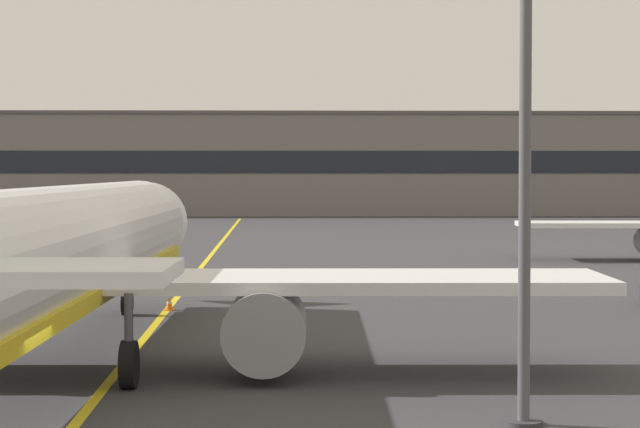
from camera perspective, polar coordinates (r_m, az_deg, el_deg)
taxiway_centreline at (r=55.75m, az=-6.77°, el=-3.96°), size 1.99×179.99×0.01m
airliner_foreground at (r=35.19m, az=-12.70°, el=-2.04°), size 32.09×41.46×11.65m
apron_lamp_post at (r=28.23m, az=9.59°, el=4.07°), size 2.24×0.90×13.11m
safety_cone_by_nose_gear at (r=51.31m, az=-7.07°, el=-4.20°), size 0.44×0.44×0.55m
terminal_building at (r=158.05m, az=-2.02°, el=2.37°), size 134.61×12.40×13.22m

